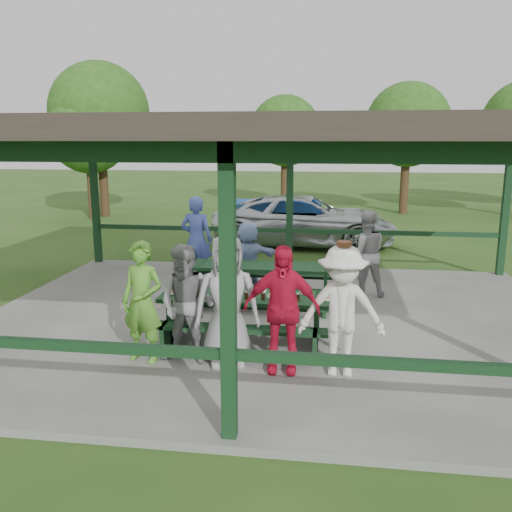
# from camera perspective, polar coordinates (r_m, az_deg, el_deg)

# --- Properties ---
(ground) EXTENTS (90.00, 90.00, 0.00)m
(ground) POSITION_cam_1_polar(r_m,az_deg,el_deg) (9.40, 1.59, -7.16)
(ground) COLOR #244B17
(ground) RESTS_ON ground
(concrete_slab) EXTENTS (10.00, 8.00, 0.10)m
(concrete_slab) POSITION_cam_1_polar(r_m,az_deg,el_deg) (9.38, 1.59, -6.87)
(concrete_slab) COLOR slate
(concrete_slab) RESTS_ON ground
(pavilion_structure) EXTENTS (10.60, 8.60, 3.24)m
(pavilion_structure) POSITION_cam_1_polar(r_m,az_deg,el_deg) (8.87, 1.71, 12.54)
(pavilion_structure) COLOR black
(pavilion_structure) RESTS_ON concrete_slab
(picnic_table_near) EXTENTS (2.50, 1.39, 0.75)m
(picnic_table_near) POSITION_cam_1_polar(r_m,az_deg,el_deg) (8.12, -1.22, -6.05)
(picnic_table_near) COLOR black
(picnic_table_near) RESTS_ON concrete_slab
(picnic_table_far) EXTENTS (2.66, 1.39, 0.75)m
(picnic_table_far) POSITION_cam_1_polar(r_m,az_deg,el_deg) (10.02, 0.75, -2.48)
(picnic_table_far) COLOR black
(picnic_table_far) RESTS_ON concrete_slab
(table_setting) EXTENTS (2.47, 0.45, 0.10)m
(table_setting) POSITION_cam_1_polar(r_m,az_deg,el_deg) (8.04, -0.66, -3.94)
(table_setting) COLOR white
(table_setting) RESTS_ON picnic_table_near
(contestant_green) EXTENTS (0.68, 0.52, 1.68)m
(contestant_green) POSITION_cam_1_polar(r_m,az_deg,el_deg) (7.57, -11.87, -4.77)
(contestant_green) COLOR #4E9229
(contestant_green) RESTS_ON concrete_slab
(contestant_grey_left) EXTENTS (0.87, 0.71, 1.65)m
(contestant_grey_left) POSITION_cam_1_polar(r_m,az_deg,el_deg) (7.40, -7.24, -5.13)
(contestant_grey_left) COLOR gray
(contestant_grey_left) RESTS_ON concrete_slab
(contestant_grey_mid) EXTENTS (0.99, 0.76, 1.79)m
(contestant_grey_mid) POSITION_cam_1_polar(r_m,az_deg,el_deg) (7.28, -3.08, -4.76)
(contestant_grey_mid) COLOR gray
(contestant_grey_mid) RESTS_ON concrete_slab
(contestant_red) EXTENTS (1.00, 0.43, 1.70)m
(contestant_red) POSITION_cam_1_polar(r_m,az_deg,el_deg) (7.09, 2.72, -5.59)
(contestant_red) COLOR red
(contestant_red) RESTS_ON concrete_slab
(contestant_white_fedora) EXTENTS (1.11, 0.64, 1.77)m
(contestant_white_fedora) POSITION_cam_1_polar(r_m,az_deg,el_deg) (7.06, 9.03, -5.73)
(contestant_white_fedora) COLOR silver
(contestant_white_fedora) RESTS_ON concrete_slab
(spectator_lblue) EXTENTS (1.41, 0.86, 1.45)m
(spectator_lblue) POSITION_cam_1_polar(r_m,az_deg,el_deg) (10.70, -0.89, -0.17)
(spectator_lblue) COLOR #88A1D3
(spectator_lblue) RESTS_ON concrete_slab
(spectator_blue) EXTENTS (0.70, 0.47, 1.86)m
(spectator_blue) POSITION_cam_1_polar(r_m,az_deg,el_deg) (11.51, -6.26, 1.70)
(spectator_blue) COLOR #3E50A3
(spectator_blue) RESTS_ON concrete_slab
(spectator_grey) EXTENTS (0.92, 0.77, 1.69)m
(spectator_grey) POSITION_cam_1_polar(r_m,az_deg,el_deg) (10.72, 11.44, 0.27)
(spectator_grey) COLOR #969698
(spectator_grey) RESTS_ON concrete_slab
(pickup_truck) EXTENTS (5.41, 2.53, 1.50)m
(pickup_truck) POSITION_cam_1_polar(r_m,az_deg,el_deg) (16.17, 5.15, 3.74)
(pickup_truck) COLOR silver
(pickup_truck) RESTS_ON ground
(farm_trailer) EXTENTS (3.99, 2.13, 1.38)m
(farm_trailer) POSITION_cam_1_polar(r_m,az_deg,el_deg) (16.46, 1.47, 3.71)
(farm_trailer) COLOR #1B4D94
(farm_trailer) RESTS_ON ground
(tree_far_left) EXTENTS (3.92, 3.92, 6.13)m
(tree_far_left) POSITION_cam_1_polar(r_m,az_deg,el_deg) (23.03, -16.16, 14.31)
(tree_far_left) COLOR #301E13
(tree_far_left) RESTS_ON ground
(tree_left) EXTENTS (3.29, 3.29, 5.14)m
(tree_left) POSITION_cam_1_polar(r_m,az_deg,el_deg) (25.94, 3.08, 12.99)
(tree_left) COLOR #301E13
(tree_left) RESTS_ON ground
(tree_mid) EXTENTS (3.49, 3.49, 5.45)m
(tree_mid) POSITION_cam_1_polar(r_m,az_deg,el_deg) (23.92, 15.69, 13.13)
(tree_mid) COLOR #301E13
(tree_mid) RESTS_ON ground
(tree_edge_left) EXTENTS (3.17, 3.17, 4.95)m
(tree_edge_left) POSITION_cam_1_polar(r_m,az_deg,el_deg) (22.58, -17.22, 12.26)
(tree_edge_left) COLOR #301E13
(tree_edge_left) RESTS_ON ground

